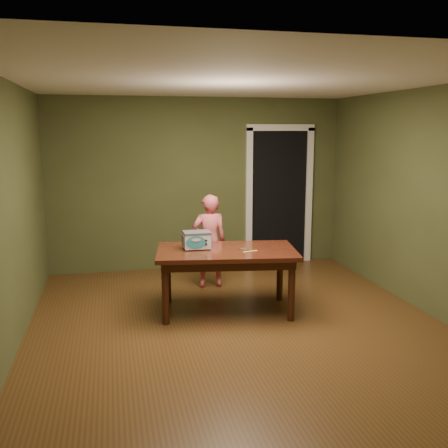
# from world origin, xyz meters

# --- Properties ---
(floor) EXTENTS (5.00, 5.00, 0.00)m
(floor) POSITION_xyz_m (0.00, 0.00, 0.00)
(floor) COLOR #563718
(floor) RESTS_ON ground
(room_shell) EXTENTS (4.52, 5.02, 2.61)m
(room_shell) POSITION_xyz_m (0.00, 0.00, 1.71)
(room_shell) COLOR #49512B
(room_shell) RESTS_ON ground
(doorway) EXTENTS (1.10, 0.66, 2.25)m
(doorway) POSITION_xyz_m (1.30, 2.78, 1.06)
(doorway) COLOR black
(doorway) RESTS_ON ground
(dining_table) EXTENTS (1.72, 1.13, 0.75)m
(dining_table) POSITION_xyz_m (-0.02, 0.47, 0.65)
(dining_table) COLOR #35180C
(dining_table) RESTS_ON floor
(toy_oven) EXTENTS (0.34, 0.23, 0.20)m
(toy_oven) POSITION_xyz_m (-0.35, 0.59, 0.86)
(toy_oven) COLOR #4C4F54
(toy_oven) RESTS_ON dining_table
(baking_pan) EXTENTS (0.10, 0.10, 0.02)m
(baking_pan) POSITION_xyz_m (0.17, 0.39, 0.76)
(baking_pan) COLOR silver
(baking_pan) RESTS_ON dining_table
(spatula) EXTENTS (0.18, 0.07, 0.01)m
(spatula) POSITION_xyz_m (0.22, 0.31, 0.75)
(spatula) COLOR #D9C45E
(spatula) RESTS_ON dining_table
(child) EXTENTS (0.47, 0.31, 1.28)m
(child) POSITION_xyz_m (-0.04, 1.43, 0.64)
(child) COLOR #F1636D
(child) RESTS_ON floor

